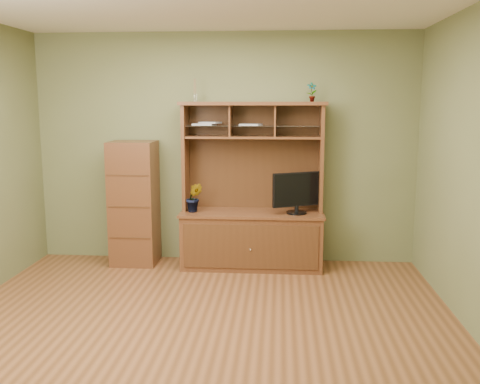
# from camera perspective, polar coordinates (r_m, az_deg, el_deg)

# --- Properties ---
(room) EXTENTS (4.54, 4.04, 2.74)m
(room) POSITION_cam_1_polar(r_m,az_deg,el_deg) (4.39, -4.38, 2.39)
(room) COLOR #5B341A
(room) RESTS_ON ground
(media_hutch) EXTENTS (1.66, 0.61, 1.90)m
(media_hutch) POSITION_cam_1_polar(r_m,az_deg,el_deg) (6.20, 1.29, -3.24)
(media_hutch) COLOR #4C2615
(media_hutch) RESTS_ON room
(monitor) EXTENTS (0.55, 0.31, 0.47)m
(monitor) POSITION_cam_1_polar(r_m,az_deg,el_deg) (6.04, 6.09, 0.00)
(monitor) COLOR black
(monitor) RESTS_ON media_hutch
(orchid_plant) EXTENTS (0.20, 0.16, 0.34)m
(orchid_plant) POSITION_cam_1_polar(r_m,az_deg,el_deg) (6.13, -4.92, -0.60)
(orchid_plant) COLOR #385F20
(orchid_plant) RESTS_ON media_hutch
(top_plant) EXTENTS (0.13, 0.10, 0.22)m
(top_plant) POSITION_cam_1_polar(r_m,az_deg,el_deg) (6.12, 7.67, 10.53)
(top_plant) COLOR #336021
(top_plant) RESTS_ON media_hutch
(reed_diffuser) EXTENTS (0.05, 0.05, 0.26)m
(reed_diffuser) POSITION_cam_1_polar(r_m,az_deg,el_deg) (6.19, -4.83, 10.51)
(reed_diffuser) COLOR silver
(reed_diffuser) RESTS_ON media_hutch
(magazines) EXTENTS (0.81, 0.24, 0.04)m
(magazines) POSITION_cam_1_polar(r_m,az_deg,el_deg) (6.15, -2.01, 7.27)
(magazines) COLOR #B0B0B5
(magazines) RESTS_ON media_hutch
(side_cabinet) EXTENTS (0.52, 0.47, 1.45)m
(side_cabinet) POSITION_cam_1_polar(r_m,az_deg,el_deg) (6.40, -11.22, -1.16)
(side_cabinet) COLOR #4C2615
(side_cabinet) RESTS_ON room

